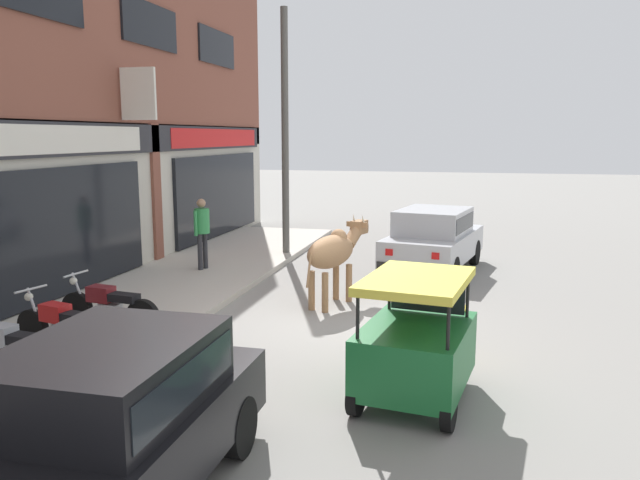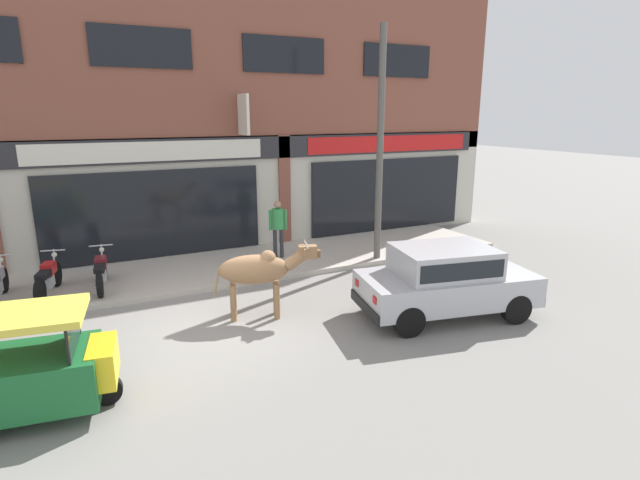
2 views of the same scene
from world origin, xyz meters
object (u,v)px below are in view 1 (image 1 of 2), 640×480
at_px(motorcycle_1, 63,327).
at_px(utility_pole, 285,133).
at_px(car_0, 106,419).
at_px(pedestrian, 202,226).
at_px(motorcycle_0, 9,351).
at_px(motorcycle_2, 109,307).
at_px(auto_rickshaw, 417,345).
at_px(cow, 334,252).
at_px(car_1, 434,237).

distance_m(motorcycle_1, utility_pole, 8.56).
distance_m(car_0, pedestrian, 9.09).
bearing_deg(motorcycle_0, motorcycle_2, -1.96).
bearing_deg(utility_pole, auto_rickshaw, -153.18).
height_order(cow, car_1, cow).
bearing_deg(car_1, pedestrian, 107.74).
bearing_deg(motorcycle_2, car_0, -147.73).
relative_size(car_0, motorcycle_0, 2.00).
height_order(pedestrian, utility_pole, utility_pole).
height_order(car_1, utility_pole, utility_pole).
height_order(car_1, motorcycle_2, car_1).
height_order(auto_rickshaw, motorcycle_2, auto_rickshaw).
bearing_deg(cow, motorcycle_0, 148.26).
bearing_deg(motorcycle_1, auto_rickshaw, -89.87).
relative_size(motorcycle_2, pedestrian, 1.13).
relative_size(auto_rickshaw, motorcycle_1, 1.16).
bearing_deg(cow, car_1, -25.50).
height_order(motorcycle_2, utility_pole, utility_pole).
bearing_deg(pedestrian, car_1, -72.26).
relative_size(motorcycle_1, utility_pole, 0.29).
bearing_deg(utility_pole, pedestrian, 153.53).
distance_m(auto_rickshaw, utility_pole, 9.41).
xyz_separation_m(motorcycle_1, utility_pole, (8.10, -0.75, 2.67)).
xyz_separation_m(cow, motorcycle_0, (-4.85, 3.00, -0.49)).
relative_size(motorcycle_2, utility_pole, 0.30).
xyz_separation_m(motorcycle_1, motorcycle_2, (1.08, -0.02, 0.00)).
xyz_separation_m(car_1, motorcycle_2, (-6.18, 4.55, -0.30)).
relative_size(cow, motorcycle_0, 1.15).
bearing_deg(cow, auto_rickshaw, -153.96).
bearing_deg(cow, pedestrian, 62.61).
bearing_deg(auto_rickshaw, car_0, 142.00).
relative_size(pedestrian, utility_pole, 0.26).
xyz_separation_m(car_1, utility_pole, (0.84, 3.82, 2.37)).
height_order(motorcycle_1, utility_pole, utility_pole).
relative_size(auto_rickshaw, motorcycle_2, 1.15).
bearing_deg(motorcycle_1, cow, -37.36).
distance_m(auto_rickshaw, motorcycle_0, 4.99).
distance_m(car_0, motorcycle_0, 3.25).
height_order(auto_rickshaw, motorcycle_1, auto_rickshaw).
distance_m(car_1, auto_rickshaw, 7.25).
relative_size(car_1, utility_pole, 0.62).
height_order(motorcycle_2, pedestrian, pedestrian).
relative_size(cow, auto_rickshaw, 1.00).
bearing_deg(motorcycle_1, car_1, -32.19).
bearing_deg(motorcycle_1, utility_pole, -5.27).
height_order(motorcycle_0, pedestrian, pedestrian).
xyz_separation_m(motorcycle_0, pedestrian, (6.63, 0.43, 0.60)).
xyz_separation_m(auto_rickshaw, motorcycle_1, (-0.01, 4.84, -0.14)).
relative_size(cow, pedestrian, 1.30).
relative_size(motorcycle_0, motorcycle_2, 1.00).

